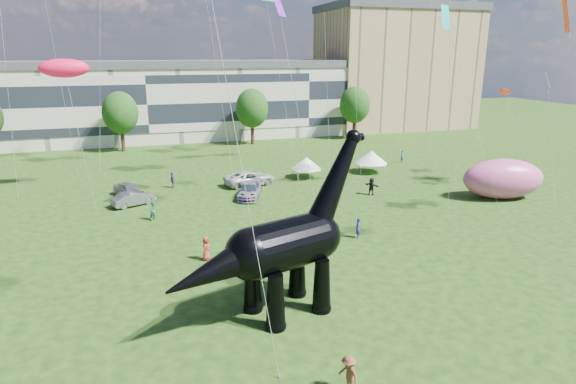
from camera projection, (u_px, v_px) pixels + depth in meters
name	position (u px, v px, depth m)	size (l,w,h in m)	color
ground	(329.00, 313.00, 27.58)	(220.00, 220.00, 0.00)	#16330C
terrace_row	(147.00, 104.00, 80.47)	(78.00, 11.00, 12.00)	beige
apartment_block	(395.00, 70.00, 95.52)	(28.00, 18.00, 22.00)	tan
tree_mid_left	(120.00, 109.00, 71.00)	(5.20, 5.20, 9.44)	#382314
tree_mid_right	(252.00, 105.00, 76.70)	(5.20, 5.20, 9.44)	#382314
tree_far_right	(355.00, 102.00, 81.84)	(5.20, 5.20, 9.44)	#382314
dinosaur_sculpture	(279.00, 249.00, 26.41)	(12.70, 5.84, 10.49)	black
car_silver	(129.00, 190.00, 49.50)	(1.76, 4.37, 1.49)	#AAAAAE
car_grey	(133.00, 199.00, 46.76)	(1.46, 4.18, 1.38)	slate
car_white	(250.00, 178.00, 53.94)	(2.65, 5.75, 1.60)	silver
car_dark	(250.00, 190.00, 49.35)	(2.09, 5.14, 1.49)	#595960
gazebo_near	(306.00, 163.00, 56.92)	(3.73, 3.73, 2.48)	white
gazebo_far	(371.00, 157.00, 59.39)	(4.91, 4.91, 2.75)	white
inflatable_pink	(503.00, 179.00, 48.76)	(8.19, 4.09, 4.09)	#DA5496
visitors	(242.00, 219.00, 40.47)	(51.61, 41.22, 1.85)	#9A3526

